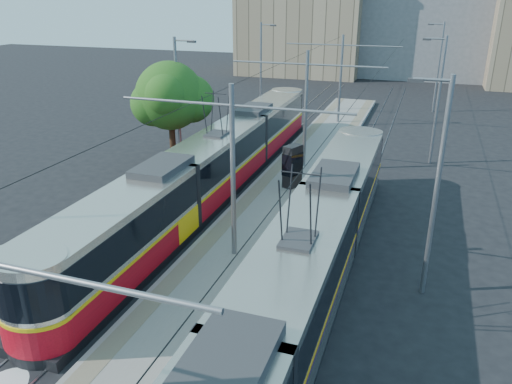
% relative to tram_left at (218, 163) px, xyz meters
% --- Properties ---
extents(platform, '(4.00, 50.00, 0.30)m').
position_rel_tram_left_xyz_m(platform, '(3.60, 2.19, -1.56)').
color(platform, gray).
rests_on(platform, ground).
extents(tactile_strip_left, '(0.70, 50.00, 0.01)m').
position_rel_tram_left_xyz_m(tactile_strip_left, '(2.15, 2.19, -1.40)').
color(tactile_strip_left, gray).
rests_on(tactile_strip_left, platform).
extents(tactile_strip_right, '(0.70, 50.00, 0.01)m').
position_rel_tram_left_xyz_m(tactile_strip_right, '(5.05, 2.19, -1.40)').
color(tactile_strip_right, gray).
rests_on(tactile_strip_right, platform).
extents(rails, '(8.71, 70.00, 0.03)m').
position_rel_tram_left_xyz_m(rails, '(3.60, 2.19, -1.69)').
color(rails, gray).
rests_on(rails, ground).
extents(tram_left, '(2.43, 29.99, 5.50)m').
position_rel_tram_left_xyz_m(tram_left, '(0.00, 0.00, 0.00)').
color(tram_left, black).
rests_on(tram_left, ground).
extents(tram_right, '(2.43, 29.46, 5.50)m').
position_rel_tram_left_xyz_m(tram_right, '(7.20, -10.53, 0.15)').
color(tram_right, black).
rests_on(tram_right, ground).
extents(catenary, '(9.20, 70.00, 7.00)m').
position_rel_tram_left_xyz_m(catenary, '(3.60, -0.66, 2.82)').
color(catenary, gray).
rests_on(catenary, platform).
extents(street_lamps, '(15.18, 38.22, 8.00)m').
position_rel_tram_left_xyz_m(street_lamps, '(3.60, 6.19, 2.47)').
color(street_lamps, gray).
rests_on(street_lamps, ground).
extents(shelter, '(1.02, 1.24, 2.37)m').
position_rel_tram_left_xyz_m(shelter, '(3.85, 1.43, -0.17)').
color(shelter, black).
rests_on(shelter, platform).
extents(tree, '(4.57, 4.23, 6.64)m').
position_rel_tram_left_xyz_m(tree, '(-4.07, 3.19, 2.78)').
color(tree, '#382314').
rests_on(tree, ground).
extents(building_left, '(16.32, 12.24, 14.21)m').
position_rel_tram_left_xyz_m(building_left, '(-6.40, 45.19, 5.41)').
color(building_left, tan).
rests_on(building_left, ground).
extents(building_centre, '(18.36, 14.28, 15.69)m').
position_rel_tram_left_xyz_m(building_centre, '(9.60, 49.19, 6.15)').
color(building_centre, gray).
rests_on(building_centre, ground).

